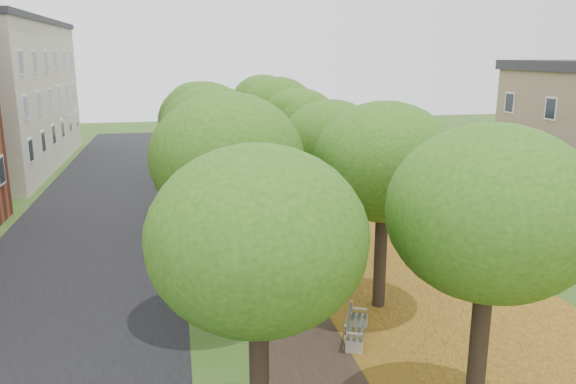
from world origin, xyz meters
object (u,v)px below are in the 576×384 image
car_white (442,186)px  car_silver (564,244)px  car_grey (467,192)px  bench (355,326)px  car_red (474,201)px

car_white → car_silver: bearing=-173.5°
car_silver → car_grey: size_ratio=0.91×
bench → car_red: 14.80m
car_silver → car_grey: bearing=17.4°
car_silver → car_white: (0.00, 10.36, -0.08)m
bench → car_red: car_red is taller
car_silver → car_red: (0.00, 6.80, -0.01)m
bench → car_grey: 16.58m
car_grey → car_white: size_ratio=1.01×
car_red → car_grey: 1.92m
car_grey → car_white: (-0.60, 1.73, -0.04)m
car_grey → car_silver: bearing=167.6°
car_silver → car_white: car_silver is taller
car_red → car_white: 3.56m
car_grey → car_white: car_grey is taller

